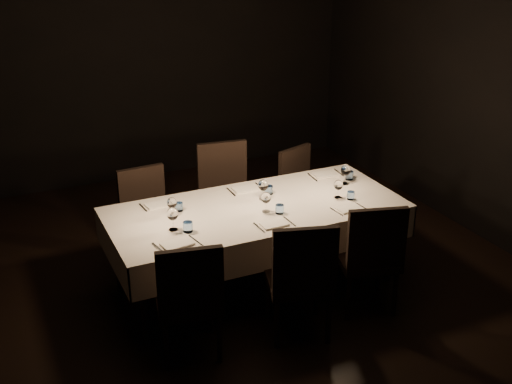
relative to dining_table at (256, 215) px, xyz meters
name	(u,v)px	position (x,y,z in m)	size (l,w,h in m)	color
room	(256,124)	(0.00, 0.00, 0.81)	(5.01, 6.01, 3.01)	black
dining_table	(256,215)	(0.00, 0.00, 0.00)	(2.52, 1.12, 0.76)	black
chair_near_left	(189,296)	(-0.87, -0.74, -0.15)	(0.55, 0.55, 0.97)	black
place_setting_near_left	(178,226)	(-0.77, -0.22, 0.15)	(0.36, 0.41, 0.19)	white
chair_near_center	(301,275)	(-0.02, -0.85, -0.14)	(0.60, 0.60, 1.01)	black
place_setting_near_center	(272,208)	(0.04, -0.22, 0.14)	(0.32, 0.40, 0.18)	white
chair_near_right	(370,253)	(0.66, -0.76, -0.15)	(0.58, 0.58, 0.99)	black
place_setting_near_right	(345,195)	(0.74, -0.22, 0.14)	(0.30, 0.39, 0.17)	white
chair_far_left	(147,213)	(-0.74, 0.81, -0.18)	(0.47, 0.47, 0.92)	black
place_setting_far_left	(169,204)	(-0.70, 0.22, 0.14)	(0.31, 0.39, 0.17)	white
chair_far_center	(226,191)	(0.07, 0.86, -0.13)	(0.56, 0.56, 1.03)	black
place_setting_far_center	(259,188)	(0.13, 0.22, 0.15)	(0.33, 0.41, 0.19)	white
chair_far_right	(301,186)	(0.89, 0.81, -0.19)	(0.54, 0.54, 0.89)	black
place_setting_far_right	(340,173)	(0.97, 0.22, 0.15)	(0.35, 0.41, 0.19)	white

